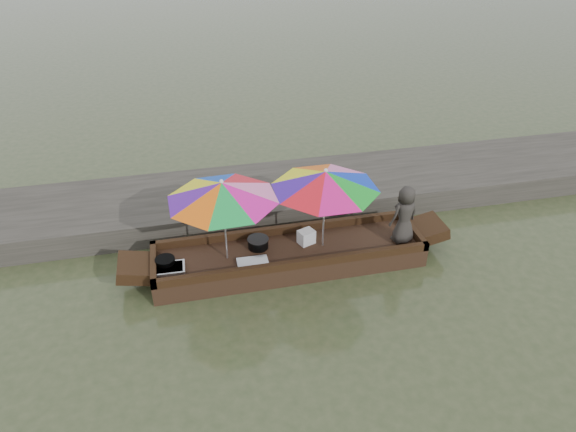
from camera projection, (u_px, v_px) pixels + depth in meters
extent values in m
plane|color=#333F22|center=(289.00, 265.00, 9.41)|extent=(80.00, 80.00, 0.00)
cube|color=#2D2B26|center=(266.00, 195.00, 11.09)|extent=(22.00, 2.20, 0.50)
cube|color=black|center=(289.00, 257.00, 9.32)|extent=(4.85, 1.20, 0.35)
cylinder|color=black|center=(165.00, 263.00, 8.74)|extent=(0.33, 0.33, 0.18)
cube|color=silver|center=(169.00, 269.00, 8.66)|extent=(0.55, 0.39, 0.09)
cube|color=silver|center=(253.00, 264.00, 8.81)|extent=(0.54, 0.38, 0.06)
cylinder|color=black|center=(258.00, 243.00, 9.24)|extent=(0.37, 0.37, 0.17)
cube|color=silver|center=(306.00, 237.00, 9.33)|extent=(0.34, 0.31, 0.26)
imported|color=#2D2926|center=(405.00, 215.00, 9.17)|extent=(0.62, 0.48, 1.12)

